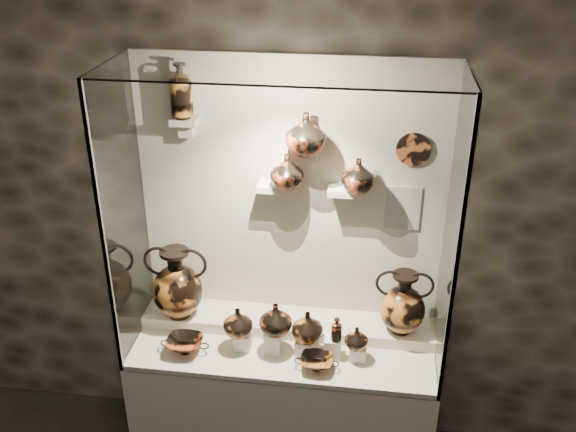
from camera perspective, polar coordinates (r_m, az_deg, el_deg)
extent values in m
cube|color=#2C251C|center=(3.55, 0.28, 1.59)|extent=(5.00, 0.02, 3.20)
cube|color=beige|center=(3.97, -0.40, -16.35)|extent=(1.70, 0.60, 0.80)
cube|color=beige|center=(3.70, -0.42, -11.63)|extent=(1.68, 0.58, 0.03)
cube|color=beige|center=(3.81, -0.04, -9.61)|extent=(1.70, 0.25, 0.10)
cube|color=beige|center=(3.55, 0.27, 1.56)|extent=(1.70, 0.03, 1.60)
cube|color=white|center=(3.01, -1.28, -3.32)|extent=(1.70, 0.01, 1.60)
cube|color=white|center=(3.48, -14.38, 0.15)|extent=(0.01, 0.60, 1.60)
cube|color=white|center=(3.27, 14.38, -1.67)|extent=(0.01, 0.60, 1.60)
cube|color=white|center=(2.99, -0.52, 12.93)|extent=(1.70, 0.60, 0.01)
cube|color=gray|center=(3.24, -16.09, -2.12)|extent=(0.02, 0.02, 1.60)
cube|color=gray|center=(3.02, 14.75, -4.25)|extent=(0.02, 0.02, 1.60)
cube|color=silver|center=(3.65, -4.02, -10.99)|extent=(0.09, 0.09, 0.10)
cube|color=silver|center=(3.61, -1.34, -11.05)|extent=(0.09, 0.09, 0.13)
cube|color=silver|center=(3.61, 1.39, -11.53)|extent=(0.09, 0.09, 0.09)
cube|color=silver|center=(3.59, 3.98, -11.53)|extent=(0.09, 0.09, 0.12)
cube|color=silver|center=(3.60, 6.24, -11.93)|extent=(0.09, 0.09, 0.08)
cube|color=beige|center=(3.43, -9.14, 8.38)|extent=(0.14, 0.12, 0.04)
cube|color=beige|center=(3.45, -1.54, 2.64)|extent=(0.14, 0.12, 0.04)
cube|color=beige|center=(3.35, 1.81, 5.57)|extent=(0.10, 0.12, 0.04)
cube|color=beige|center=(3.42, 4.77, 2.27)|extent=(0.14, 0.12, 0.04)
imported|color=#AF6021|center=(3.56, -4.47, -9.38)|extent=(0.21, 0.21, 0.17)
imported|color=#A33C1C|center=(3.51, -1.10, -9.13)|extent=(0.21, 0.21, 0.19)
imported|color=#AF6021|center=(3.53, 1.74, -9.77)|extent=(0.20, 0.20, 0.18)
imported|color=#AF6021|center=(3.52, 6.11, -10.72)|extent=(0.16, 0.16, 0.13)
imported|color=#A33C1C|center=(3.36, -0.09, 4.00)|extent=(0.23, 0.23, 0.19)
imported|color=#A33C1C|center=(3.26, 1.60, 7.32)|extent=(0.21, 0.21, 0.22)
imported|color=#A33C1C|center=(3.34, 6.25, 3.62)|extent=(0.23, 0.23, 0.18)
cylinder|color=#A04A1F|center=(3.38, 11.09, 5.84)|extent=(0.18, 0.02, 0.18)
cube|color=beige|center=(3.51, 10.15, 0.70)|extent=(0.19, 0.01, 0.25)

